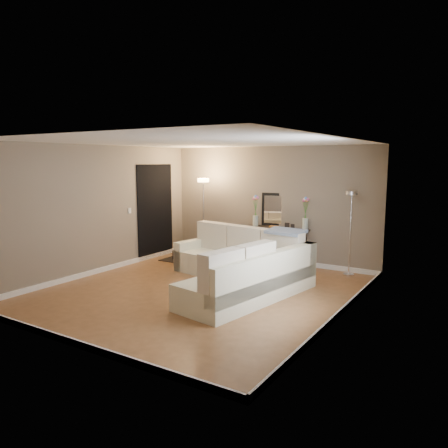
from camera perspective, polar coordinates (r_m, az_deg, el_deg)
The scene contains 23 objects.
floor at distance 7.82m, azimuth -3.16°, elevation -8.76°, with size 5.00×5.50×0.01m, color brown.
ceiling at distance 7.48m, azimuth -3.32°, elevation 10.72°, with size 5.00×5.50×0.01m, color white.
wall_back at distance 9.90m, azimuth 6.05°, elevation 2.52°, with size 5.00×0.02×2.60m, color #7B6F5F.
wall_front at distance 5.55m, azimuth -19.96°, elevation -2.42°, with size 5.00×0.02×2.60m, color #7B6F5F.
wall_left at distance 9.21m, azimuth -16.08°, elevation 1.82°, with size 0.02×5.50×2.60m, color #7B6F5F.
wall_right at distance 6.43m, azimuth 15.32°, elevation -0.81°, with size 0.02×5.50×2.60m, color #7B6F5F.
baseboard_back at distance 10.08m, azimuth 5.88°, elevation -4.57°, with size 5.00×0.03×0.10m, color white.
baseboard_front at distance 5.92m, azimuth -19.15°, elevation -14.37°, with size 5.00×0.03×0.10m, color white.
baseboard_left at distance 9.41m, azimuth -15.68°, elevation -5.77°, with size 0.03×5.50×0.10m, color white.
baseboard_right at distance 6.75m, azimuth 14.70°, elevation -11.33°, with size 0.03×5.50×0.10m, color white.
doorway at distance 10.42m, azimuth -8.96°, elevation 1.64°, with size 0.02×1.20×2.20m, color black.
switch_plate at distance 9.79m, azimuth -12.24°, elevation 1.72°, with size 0.02×0.08×0.12m, color white.
sectional_sofa at distance 8.01m, azimuth 2.25°, elevation -5.58°, with size 2.93×3.13×0.99m.
throw_blanket at distance 8.16m, azimuth 8.07°, elevation -0.98°, with size 0.71×0.41×0.05m, color gray.
console_table at distance 9.78m, azimuth 6.77°, elevation -2.50°, with size 1.38×0.53×0.83m.
leaning_mirror at distance 9.81m, azimuth 7.61°, elevation 1.84°, with size 0.95×0.17×0.74m.
table_decor at distance 9.65m, azimuth 7.19°, elevation -0.33°, with size 0.58×0.15×0.13m.
flower_vase_left at distance 9.83m, azimuth 4.14°, elevation 1.43°, with size 0.16×0.14×0.71m.
flower_vase_right at distance 9.50m, azimuth 10.58°, elevation 1.07°, with size 0.16×0.14×0.71m.
floor_lamp_lit at distance 10.19m, azimuth -2.71°, elevation 2.87°, with size 0.27×0.27×1.88m.
floor_lamp_unlit at distance 8.98m, azimuth 16.25°, elevation 0.98°, with size 0.27×0.27×1.69m.
charcoal_rug at distance 10.18m, azimuth -4.28°, elevation -4.68°, with size 1.22×0.92×0.02m, color black.
black_bag at distance 10.20m, azimuth -5.55°, elevation -4.08°, with size 0.35×0.24×0.22m, color black.
Camera 1 is at (4.33, -6.09, 2.28)m, focal length 35.00 mm.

